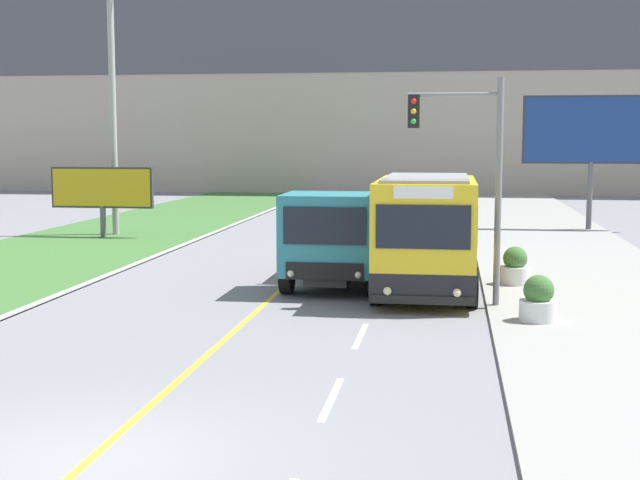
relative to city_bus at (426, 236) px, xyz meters
The scene contains 12 objects.
ground_plane 13.49m from the city_bus, 107.20° to the right, with size 300.00×300.00×0.00m, color slate.
lane_marking_centre 11.60m from the city_bus, 108.29° to the right, with size 2.88×140.00×0.01m.
apartment_block_background 47.81m from the city_bus, 94.88° to the left, with size 80.00×8.04×25.42m.
city_bus is the anchor object (origin of this frame).
dump_truck 2.69m from the city_bus, 160.83° to the left, with size 2.59×6.70×2.68m.
car_distant 19.55m from the city_bus, 90.72° to the left, with size 1.80×4.30×1.45m.
utility_pole_far 19.28m from the city_bus, 136.25° to the left, with size 1.80×0.28×11.53m.
traffic_light_mast 2.69m from the city_bus, 53.02° to the right, with size 2.28×0.32×5.59m.
billboard_large 19.06m from the city_bus, 69.02° to the left, with size 6.01×0.24×6.01m.
billboard_small 18.14m from the city_bus, 139.08° to the left, with size 4.36×0.24×2.94m.
planter_round_near 4.30m from the city_bus, 51.30° to the right, with size 0.85×0.85×1.04m.
planter_round_second 3.20m from the city_bus, 36.52° to the left, with size 0.84×0.84×1.06m.
Camera 1 is at (4.59, -10.54, 4.16)m, focal length 50.00 mm.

